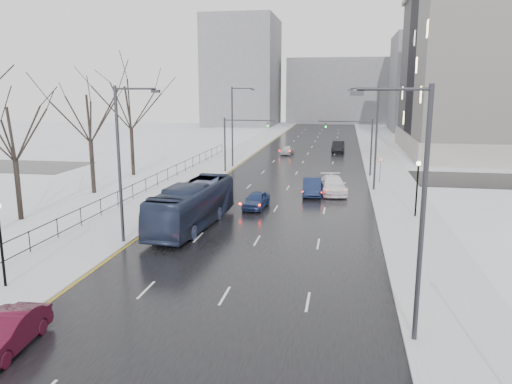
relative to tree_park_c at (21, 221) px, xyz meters
The scene contains 28 objects.
road 40.48m from the tree_park_c, 62.80° to the left, with size 16.00×150.00×0.04m, color black.
cross_road 30.30m from the tree_park_c, 52.37° to the left, with size 130.00×10.00×0.04m, color black.
sidewalk_left 36.88m from the tree_park_c, 77.47° to the left, with size 5.00×150.00×0.16m, color silver.
sidewalk_right 46.23m from the tree_park_c, 51.15° to the left, with size 5.00×150.00×0.16m, color silver.
park_strip 36.03m from the tree_park_c, 92.39° to the left, with size 14.00×150.00×0.12m, color white.
tree_park_c is the anchor object (origin of this frame).
tree_park_d 10.02m from the tree_park_c, 86.00° to the left, with size 8.75×8.75×12.50m, color black, non-canonical shape.
tree_park_e 20.00m from the tree_park_c, 89.14° to the left, with size 9.45×9.45×13.50m, color black, non-canonical shape.
iron_fence 8.19m from the tree_park_c, 47.49° to the left, with size 0.06×70.00×1.30m.
streetlight_r_near 30.64m from the tree_park_c, 27.70° to the right, with size 2.95×0.25×10.00m.
streetlight_r_mid 31.60m from the tree_park_c, 30.96° to the left, with size 2.95×0.25×10.00m.
streetlight_l_near 12.42m from the tree_park_c, 21.16° to the right, with size 2.95×0.25×10.00m.
streetlight_l_far 30.37m from the tree_park_c, 69.74° to the left, with size 2.95×0.25×10.00m.
lamppost_l 14.45m from the tree_park_c, 57.99° to the right, with size 0.36×0.36×4.28m.
lamppost_r_mid 30.25m from the tree_park_c, 11.50° to the left, with size 0.36×0.36×4.28m.
mast_signal_right 35.49m from the tree_park_c, 42.90° to the left, with size 6.10×0.33×6.50m.
mast_signal_left 26.79m from the tree_park_c, 65.03° to the left, with size 6.10×0.33×6.50m.
no_uturn_sign 34.24m from the tree_park_c, 35.83° to the left, with size 0.60×0.06×2.70m.
bldg_far_right 102.78m from the tree_park_c, 62.93° to the left, with size 24.00×20.00×22.00m, color slate.
bldg_far_left 102.03m from the tree_park_c, 91.98° to the left, with size 18.00×22.00×28.00m, color slate.
bldg_far_center 118.50m from the tree_park_c, 79.02° to the left, with size 30.00×18.00×18.00m, color slate.
sedan_left_near 20.89m from the tree_park_c, 56.39° to the right, with size 1.50×4.29×1.41m, color #440B1D.
bus 13.47m from the tree_park_c, ahead, with size 2.67×11.42×3.18m, color #262F4A.
sedan_center_near 18.25m from the tree_park_c, 22.26° to the left, with size 1.63×4.06×1.38m, color navy.
sedan_right_near 24.72m from the tree_park_c, 31.35° to the left, with size 1.68×4.82×1.59m, color #152041.
sedan_right_far 26.93m from the tree_park_c, 31.30° to the left, with size 2.29×5.63×1.63m, color white.
sedan_center_far 44.38m from the tree_park_c, 69.54° to the left, with size 1.56×3.88×1.32m, color silver.
sedan_right_distant 51.08m from the tree_park_c, 63.24° to the left, with size 1.79×5.13×1.69m, color black.
Camera 1 is at (5.42, -8.85, 9.84)m, focal length 35.00 mm.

